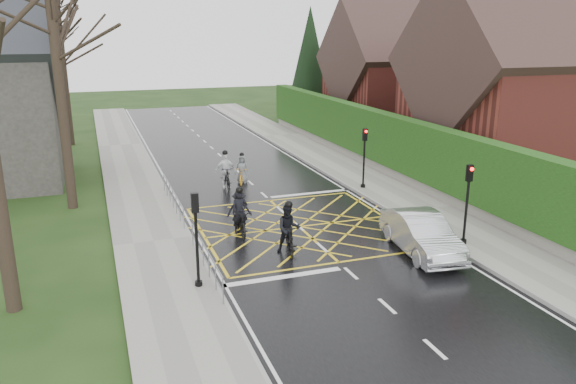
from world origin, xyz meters
TOP-DOWN VIEW (x-y plane):
  - ground at (0.00, 0.00)m, footprint 120.00×120.00m
  - road at (0.00, 0.00)m, footprint 9.00×80.00m
  - sidewalk_right at (6.00, 0.00)m, footprint 3.00×80.00m
  - sidewalk_left at (-6.00, 0.00)m, footprint 3.00×80.00m
  - stone_wall at (7.75, 6.00)m, footprint 0.50×38.00m
  - hedge at (7.75, 6.00)m, footprint 0.90×38.00m
  - house_near at (14.75, 4.00)m, footprint 11.80×9.80m
  - house_far at (14.75, 18.00)m, footprint 9.80×8.80m
  - conifer at (10.75, 26.00)m, footprint 4.60×4.60m
  - tree_near at (-9.00, 6.00)m, footprint 9.24×9.24m
  - tree_mid at (-10.00, 14.00)m, footprint 10.08×10.08m
  - tree_far at (-9.30, 22.00)m, footprint 8.40×8.40m
  - railing_south at (-4.65, -3.50)m, footprint 0.05×5.04m
  - railing_north at (-4.65, 4.00)m, footprint 0.05×6.04m
  - traffic_light_ne at (5.10, 4.20)m, footprint 0.24×0.31m
  - traffic_light_se at (5.10, -4.20)m, footprint 0.24×0.31m
  - traffic_light_sw at (-5.10, -4.50)m, footprint 0.24×0.31m
  - cyclist_rear at (-2.53, 0.01)m, footprint 0.85×2.07m
  - cyclist_back at (-1.34, -2.50)m, footprint 1.01×2.05m
  - cyclist_mid at (-2.38, 0.70)m, footprint 1.09×1.84m
  - cyclist_front at (-1.47, 6.95)m, footprint 1.10×2.04m
  - cyclist_lead at (-0.40, 7.63)m, footprint 1.22×1.81m
  - car at (3.25, -4.16)m, footprint 2.12×4.66m

SIDE VIEW (x-z plane):
  - ground at x=0.00m, z-range 0.00..0.00m
  - road at x=0.00m, z-range 0.00..0.01m
  - sidewalk_right at x=6.00m, z-range 0.00..0.15m
  - sidewalk_left at x=-6.00m, z-range 0.00..0.15m
  - stone_wall at x=7.75m, z-range 0.00..0.70m
  - cyclist_lead at x=-0.40m, z-range -0.26..1.41m
  - cyclist_mid at x=-2.38m, z-range -0.23..1.49m
  - cyclist_rear at x=-2.53m, z-range -0.34..1.62m
  - car at x=3.25m, z-range 0.00..1.48m
  - cyclist_front at x=-1.47m, z-range -0.26..1.75m
  - cyclist_back at x=-1.34m, z-range -0.24..1.74m
  - railing_south at x=-4.65m, z-range 0.27..1.29m
  - railing_north at x=-4.65m, z-range 0.27..1.30m
  - traffic_light_ne at x=5.10m, z-range 0.06..3.27m
  - traffic_light_se at x=5.10m, z-range 0.06..3.27m
  - traffic_light_sw at x=-5.10m, z-range 0.06..3.27m
  - hedge at x=7.75m, z-range 0.70..3.50m
  - house_far at x=14.75m, z-range -0.79..9.51m
  - house_near at x=14.75m, z-range -0.92..10.38m
  - conifer at x=10.75m, z-range -0.01..9.99m
  - tree_far at x=-9.30m, z-range 1.99..12.39m
  - tree_near at x=-9.00m, z-range 2.19..13.63m
  - tree_mid at x=-10.00m, z-range 2.39..14.87m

